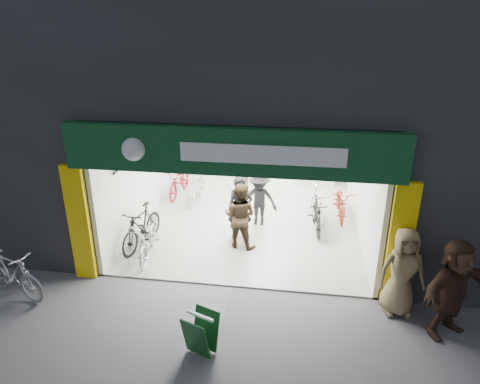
% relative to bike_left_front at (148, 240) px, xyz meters
% --- Properties ---
extents(ground, '(60.00, 60.00, 0.00)m').
position_rel_bike_left_front_xyz_m(ground, '(2.18, -0.97, -0.45)').
color(ground, '#56565B').
rests_on(ground, ground).
extents(building, '(17.00, 10.27, 8.00)m').
position_rel_bike_left_front_xyz_m(building, '(3.09, 4.01, 3.87)').
color(building, '#232326').
rests_on(building, ground).
extents(bike_left_front, '(0.84, 1.77, 0.89)m').
position_rel_bike_left_front_xyz_m(bike_left_front, '(0.00, 0.00, 0.00)').
color(bike_left_front, '#ADADB1').
rests_on(bike_left_front, ground).
extents(bike_left_midfront, '(0.81, 1.85, 1.07)m').
position_rel_bike_left_front_xyz_m(bike_left_midfront, '(-0.32, 0.44, 0.09)').
color(bike_left_midfront, black).
rests_on(bike_left_midfront, ground).
extents(bike_left_midback, '(0.70, 1.81, 0.94)m').
position_rel_bike_left_front_xyz_m(bike_left_midback, '(-0.32, 3.82, 0.02)').
color(bike_left_midback, maroon).
rests_on(bike_left_midback, ground).
extents(bike_left_back, '(0.52, 1.61, 0.95)m').
position_rel_bike_left_front_xyz_m(bike_left_back, '(0.38, 3.35, 0.03)').
color(bike_left_back, '#B0B0B5').
rests_on(bike_left_back, ground).
extents(bike_right_front, '(0.59, 1.61, 0.95)m').
position_rel_bike_left_front_xyz_m(bike_right_front, '(3.98, 1.88, 0.03)').
color(bike_right_front, black).
rests_on(bike_right_front, ground).
extents(bike_right_mid, '(0.63, 1.73, 0.90)m').
position_rel_bike_left_front_xyz_m(bike_right_mid, '(4.68, 2.91, 0.00)').
color(bike_right_mid, maroon).
rests_on(bike_right_mid, ground).
extents(bike_right_back, '(0.80, 1.99, 1.16)m').
position_rel_bike_left_front_xyz_m(bike_right_back, '(3.98, 2.11, 0.14)').
color(bike_right_back, silver).
rests_on(bike_right_back, ground).
extents(parked_bike, '(1.82, 1.01, 1.05)m').
position_rel_bike_left_front_xyz_m(parked_bike, '(-2.19, -1.91, 0.08)').
color(parked_bike, '#A8A7AC').
rests_on(parked_bike, ground).
extents(customer_a, '(0.67, 0.48, 1.71)m').
position_rel_bike_left_front_xyz_m(customer_a, '(2.03, 1.15, 0.41)').
color(customer_a, black).
rests_on(customer_a, ground).
extents(customer_b, '(0.94, 0.80, 1.69)m').
position_rel_bike_left_front_xyz_m(customer_b, '(2.08, 0.77, 0.40)').
color(customer_b, '#382A19').
rests_on(customer_b, ground).
extents(customer_c, '(1.03, 0.64, 1.53)m').
position_rel_bike_left_front_xyz_m(customer_c, '(2.42, 2.02, 0.32)').
color(customer_c, black).
rests_on(customer_c, ground).
extents(customer_d, '(1.12, 1.12, 1.91)m').
position_rel_bike_left_front_xyz_m(customer_d, '(1.73, 4.24, 0.51)').
color(customer_d, '#987258').
rests_on(customer_d, ground).
extents(pedestrian_near, '(0.94, 0.68, 1.79)m').
position_rel_bike_left_front_xyz_m(pedestrian_near, '(5.48, -1.30, 0.45)').
color(pedestrian_near, olive).
rests_on(pedestrian_near, ground).
extents(pedestrian_far, '(1.73, 1.46, 1.87)m').
position_rel_bike_left_front_xyz_m(pedestrian_far, '(6.23, -1.79, 0.49)').
color(pedestrian_far, '#39251A').
rests_on(pedestrian_far, ground).
extents(sandwich_board, '(0.64, 0.64, 0.75)m').
position_rel_bike_left_front_xyz_m(sandwich_board, '(1.97, -2.94, -0.03)').
color(sandwich_board, '#0F3F19').
rests_on(sandwich_board, ground).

